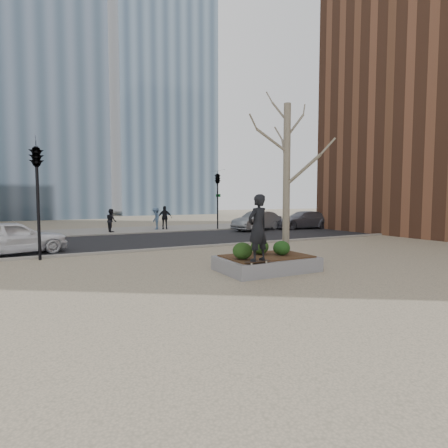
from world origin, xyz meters
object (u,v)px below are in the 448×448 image
skateboarder (258,228)px  police_car (11,238)px  skateboard (258,262)px  planter (266,264)px

skateboarder → police_car: size_ratio=0.46×
skateboarder → police_car: (-6.62, 8.25, -0.75)m
police_car → skateboard: bearing=-158.6°
skateboard → planter: bearing=41.6°
planter → police_car: police_car is taller
police_car → skateboarder: bearing=-158.6°
planter → skateboard: skateboard is taller
skateboard → police_car: (-6.62, 8.25, 0.25)m
planter → police_car: bearing=135.6°
skateboard → police_car: 10.58m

